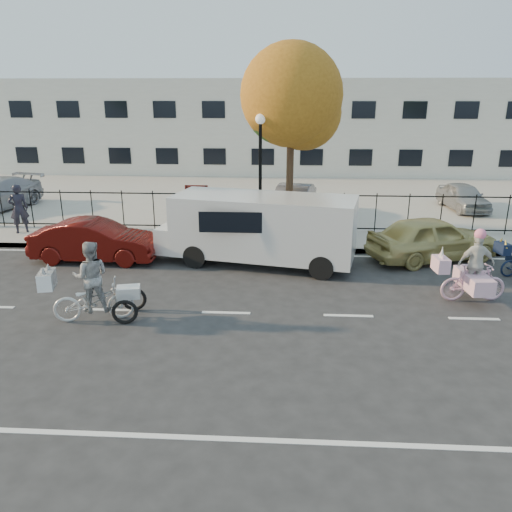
# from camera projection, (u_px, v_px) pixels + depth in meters

# --- Properties ---
(ground) EXTENTS (120.00, 120.00, 0.00)m
(ground) POSITION_uv_depth(u_px,v_px,m) (226.00, 313.00, 12.31)
(ground) COLOR #333334
(road_markings) EXTENTS (60.00, 9.52, 0.01)m
(road_markings) POSITION_uv_depth(u_px,v_px,m) (226.00, 313.00, 12.31)
(road_markings) COLOR silver
(road_markings) RESTS_ON ground
(curb) EXTENTS (60.00, 0.10, 0.15)m
(curb) POSITION_uv_depth(u_px,v_px,m) (243.00, 249.00, 17.08)
(curb) COLOR #A8A399
(curb) RESTS_ON ground
(sidewalk) EXTENTS (60.00, 2.20, 0.15)m
(sidewalk) POSITION_uv_depth(u_px,v_px,m) (245.00, 240.00, 18.08)
(sidewalk) COLOR #A8A399
(sidewalk) RESTS_ON ground
(parking_lot) EXTENTS (60.00, 15.60, 0.15)m
(parking_lot) POSITION_uv_depth(u_px,v_px,m) (258.00, 193.00, 26.52)
(parking_lot) COLOR #A8A399
(parking_lot) RESTS_ON ground
(iron_fence) EXTENTS (58.00, 0.06, 1.50)m
(iron_fence) POSITION_uv_depth(u_px,v_px,m) (247.00, 211.00, 18.86)
(iron_fence) COLOR black
(iron_fence) RESTS_ON sidewalk
(building) EXTENTS (34.00, 10.00, 6.00)m
(building) POSITION_uv_depth(u_px,v_px,m) (266.00, 125.00, 35.09)
(building) COLOR silver
(building) RESTS_ON ground
(lamppost) EXTENTS (0.36, 0.36, 4.33)m
(lamppost) POSITION_uv_depth(u_px,v_px,m) (260.00, 154.00, 17.76)
(lamppost) COLOR black
(lamppost) RESTS_ON sidewalk
(street_sign) EXTENTS (0.85, 0.06, 1.80)m
(street_sign) POSITION_uv_depth(u_px,v_px,m) (197.00, 200.00, 18.42)
(street_sign) COLOR black
(street_sign) RESTS_ON sidewalk
(zebra_trike) EXTENTS (2.28, 1.24, 1.95)m
(zebra_trike) POSITION_uv_depth(u_px,v_px,m) (93.00, 290.00, 11.72)
(zebra_trike) COLOR silver
(zebra_trike) RESTS_ON ground
(unicorn_bike) EXTENTS (1.94, 1.36, 1.95)m
(unicorn_bike) POSITION_uv_depth(u_px,v_px,m) (473.00, 275.00, 12.82)
(unicorn_bike) COLOR #EFB6D2
(unicorn_bike) RESTS_ON ground
(white_van) EXTENTS (6.44, 3.16, 2.17)m
(white_van) POSITION_uv_depth(u_px,v_px,m) (260.00, 227.00, 15.51)
(white_van) COLOR white
(white_van) RESTS_ON ground
(red_sedan) EXTENTS (4.05, 1.49, 1.32)m
(red_sedan) POSITION_uv_depth(u_px,v_px,m) (96.00, 241.00, 15.97)
(red_sedan) COLOR #4F0C09
(red_sedan) RESTS_ON ground
(gold_sedan) EXTENTS (4.56, 3.09, 1.44)m
(gold_sedan) POSITION_uv_depth(u_px,v_px,m) (433.00, 238.00, 16.02)
(gold_sedan) COLOR tan
(gold_sedan) RESTS_ON ground
(pedestrian) EXTENTS (0.80, 0.74, 1.84)m
(pedestrian) POSITION_uv_depth(u_px,v_px,m) (19.00, 209.00, 18.55)
(pedestrian) COLOR black
(pedestrian) RESTS_ON sidewalk
(lot_car_c) EXTENTS (2.21, 4.21, 1.32)m
(lot_car_c) POSITION_uv_depth(u_px,v_px,m) (293.00, 201.00, 21.07)
(lot_car_c) COLOR #54555C
(lot_car_c) RESTS_ON parking_lot
(lot_car_d) EXTENTS (1.74, 3.58, 1.18)m
(lot_car_d) POSITION_uv_depth(u_px,v_px,m) (463.00, 196.00, 22.39)
(lot_car_d) COLOR #979B9E
(lot_car_d) RESTS_ON parking_lot
(tree_mid) EXTENTS (3.82, 3.82, 7.00)m
(tree_mid) POSITION_uv_depth(u_px,v_px,m) (295.00, 100.00, 18.52)
(tree_mid) COLOR #442D1D
(tree_mid) RESTS_ON ground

